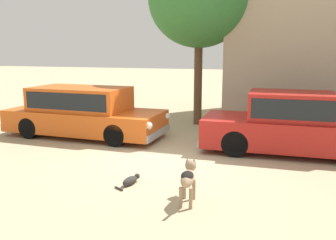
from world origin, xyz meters
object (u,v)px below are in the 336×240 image
parked_sedan_nearest (83,111)px  stray_cat (130,180)px  parked_sedan_second (291,123)px  stray_dog_spotted (188,177)px

parked_sedan_nearest → stray_cat: (2.94, -3.28, -0.68)m
parked_sedan_second → stray_cat: 4.40m
parked_sedan_second → parked_sedan_nearest: bearing=178.2°
parked_sedan_second → stray_cat: size_ratio=7.16×
parked_sedan_nearest → parked_sedan_second: (5.84, -0.05, -0.02)m
parked_sedan_second → stray_cat: bearing=-133.3°
parked_sedan_nearest → stray_dog_spotted: parked_sedan_nearest is taller
parked_sedan_nearest → parked_sedan_second: bearing=0.8°
parked_sedan_second → stray_dog_spotted: parked_sedan_second is taller
stray_cat → stray_dog_spotted: bearing=-95.5°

